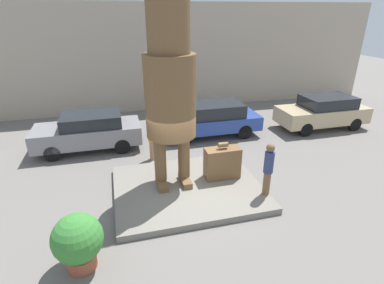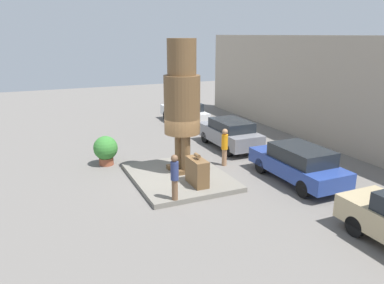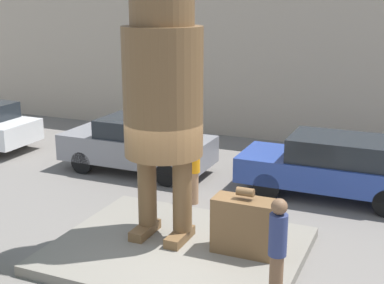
% 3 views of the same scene
% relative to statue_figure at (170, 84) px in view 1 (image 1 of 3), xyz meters
% --- Properties ---
extents(ground_plane, '(60.00, 60.00, 0.00)m').
position_rel_statue_figure_xyz_m(ground_plane, '(0.42, -0.31, -3.41)').
color(ground_plane, slate).
extents(pedestal, '(4.59, 3.76, 0.20)m').
position_rel_statue_figure_xyz_m(pedestal, '(0.42, -0.31, -3.31)').
color(pedestal, slate).
rests_on(pedestal, ground_plane).
extents(building_backdrop, '(28.00, 0.60, 5.79)m').
position_rel_statue_figure_xyz_m(building_backdrop, '(0.42, 8.87, -0.52)').
color(building_backdrop, tan).
rests_on(building_backdrop, ground_plane).
extents(statue_figure, '(1.49, 1.49, 5.50)m').
position_rel_statue_figure_xyz_m(statue_figure, '(0.00, 0.00, 0.00)').
color(statue_figure, brown).
rests_on(statue_figure, pedestal).
extents(giant_suitcase, '(1.16, 0.52, 1.26)m').
position_rel_statue_figure_xyz_m(giant_suitcase, '(1.66, -0.07, -2.68)').
color(giant_suitcase, brown).
rests_on(giant_suitcase, pedestal).
extents(tourist, '(0.28, 0.28, 1.67)m').
position_rel_statue_figure_xyz_m(tourist, '(2.60, -1.37, -2.30)').
color(tourist, brown).
rests_on(tourist, pedestal).
extents(parked_car_grey, '(4.23, 1.74, 1.53)m').
position_rel_statue_figure_xyz_m(parked_car_grey, '(-2.71, 3.84, -2.60)').
color(parked_car_grey, gray).
rests_on(parked_car_grey, ground_plane).
extents(parked_car_blue, '(4.47, 1.78, 1.52)m').
position_rel_statue_figure_xyz_m(parked_car_blue, '(2.62, 4.00, -2.61)').
color(parked_car_blue, '#284293').
rests_on(parked_car_blue, ground_plane).
extents(parked_car_tan, '(4.32, 1.73, 1.58)m').
position_rel_statue_figure_xyz_m(parked_car_tan, '(8.19, 3.54, -2.58)').
color(parked_car_tan, tan).
rests_on(parked_car_tan, ground_plane).
extents(planter_pot, '(1.11, 1.11, 1.37)m').
position_rel_statue_figure_xyz_m(planter_pot, '(-2.64, -2.73, -2.66)').
color(planter_pot, brown).
rests_on(planter_pot, ground_plane).
extents(worker_hivis, '(0.30, 0.30, 1.74)m').
position_rel_statue_figure_xyz_m(worker_hivis, '(-0.34, 2.23, -2.46)').
color(worker_hivis, '#A87A56').
rests_on(worker_hivis, ground_plane).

